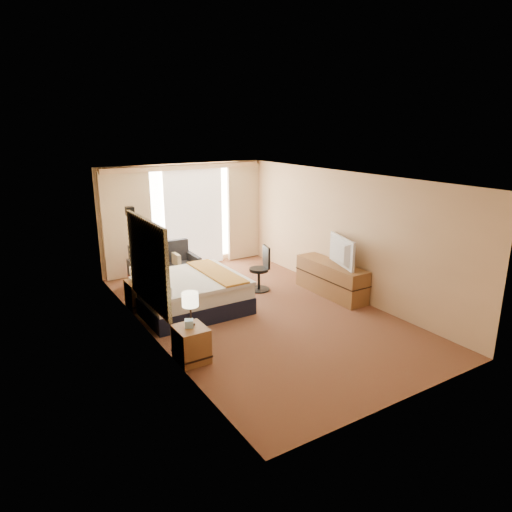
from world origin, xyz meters
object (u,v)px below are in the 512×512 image
desk_chair (261,271)px  nightstand_right (139,294)px  nightstand_left (191,344)px  lamp_right (139,260)px  bed (190,293)px  floor_lamp (131,231)px  media_dresser (331,279)px  lamp_left (190,300)px  television (337,252)px  loveseat (164,271)px

desk_chair → nightstand_right: bearing=-175.0°
nightstand_left → lamp_right: size_ratio=1.00×
nightstand_left → lamp_right: 2.59m
bed → floor_lamp: floor_lamp is taller
nightstand_left → lamp_right: bearing=88.8°
desk_chair → bed: bearing=-159.0°
media_dresser → lamp_left: lamp_left is taller
media_dresser → bed: (-2.89, 0.82, -0.00)m
floor_lamp → desk_chair: (2.27, -1.73, -0.83)m
media_dresser → lamp_left: 3.83m
lamp_left → television: television is taller
floor_lamp → lamp_left: floor_lamp is taller
floor_lamp → television: floor_lamp is taller
nightstand_left → loveseat: bearing=75.4°
media_dresser → lamp_left: (-3.66, -0.98, 0.61)m
bed → nightstand_left: bearing=-113.5°
floor_lamp → desk_chair: size_ratio=1.83×
nightstand_right → media_dresser: media_dresser is taller
nightstand_right → floor_lamp: (0.32, 1.30, 1.00)m
nightstand_left → lamp_left: 0.69m
media_dresser → lamp_left: bearing=-165.0°
lamp_left → lamp_right: (0.01, 2.42, 0.02)m
nightstand_right → bed: bed is taller
bed → lamp_right: size_ratio=3.53×
desk_chair → lamp_left: 3.28m
nightstand_left → media_dresser: (3.70, 1.05, 0.07)m
nightstand_left → loveseat: loveseat is taller
media_dresser → lamp_right: bearing=158.4°
floor_lamp → nightstand_left: bearing=-94.8°
lamp_left → lamp_right: bearing=89.8°
nightstand_right → nightstand_left: bearing=-90.0°
media_dresser → loveseat: bearing=138.1°
nightstand_left → lamp_right: lamp_right is taller
media_dresser → desk_chair: bearing=137.4°
loveseat → nightstand_left: bearing=-103.5°
loveseat → lamp_right: lamp_right is taller
lamp_right → lamp_left: bearing=-90.2°
loveseat → television: television is taller
floor_lamp → desk_chair: 2.97m
nightstand_right → loveseat: 1.40m
nightstand_right → loveseat: bearing=48.5°
nightstand_left → lamp_left: bearing=59.0°
nightstand_left → desk_chair: desk_chair is taller
media_dresser → desk_chair: desk_chair is taller
media_dresser → bed: bed is taller
loveseat → desk_chair: desk_chair is taller
nightstand_left → desk_chair: size_ratio=0.56×
nightstand_left → floor_lamp: bearing=85.2°
media_dresser → nightstand_right: bearing=158.6°
floor_lamp → lamp_left: size_ratio=3.41×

